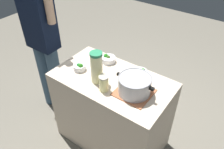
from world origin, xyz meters
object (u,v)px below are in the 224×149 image
object	(u,v)px
cooking_pot	(135,85)
broccoli_bowl_back	(140,73)
broccoli_bowl_center	(108,59)
person_cook	(43,42)
lemonade_pitcher	(97,67)
mason_jar	(104,83)
broccoli_bowl_front	(80,67)

from	to	relation	value
cooking_pot	broccoli_bowl_back	size ratio (longest dim) A/B	2.54
broccoli_bowl_center	person_cook	size ratio (longest dim) A/B	0.08
lemonade_pitcher	broccoli_bowl_back	xyz separation A→B (m)	(-0.27, -0.30, -0.12)
cooking_pot	lemonade_pitcher	distance (m)	0.36
cooking_pot	person_cook	distance (m)	1.18
mason_jar	broccoli_bowl_front	bearing A→B (deg)	-14.39
broccoli_bowl_center	person_cook	bearing A→B (deg)	15.84
broccoli_bowl_front	person_cook	world-z (taller)	person_cook
broccoli_bowl_center	cooking_pot	bearing A→B (deg)	151.78
broccoli_bowl_front	mason_jar	bearing A→B (deg)	165.61
broccoli_bowl_front	person_cook	xyz separation A→B (m)	(0.59, -0.06, 0.05)
mason_jar	broccoli_bowl_back	size ratio (longest dim) A/B	1.07
broccoli_bowl_center	person_cook	xyz separation A→B (m)	(0.73, 0.21, 0.05)
broccoli_bowl_front	broccoli_bowl_back	bearing A→B (deg)	-152.53
cooking_pot	broccoli_bowl_center	distance (m)	0.52
cooking_pot	mason_jar	xyz separation A→B (m)	(0.23, 0.12, -0.02)
broccoli_bowl_center	lemonade_pitcher	bearing A→B (deg)	108.92
mason_jar	broccoli_bowl_front	size ratio (longest dim) A/B	1.25
mason_jar	cooking_pot	bearing A→B (deg)	-151.81
cooking_pot	broccoli_bowl_front	size ratio (longest dim) A/B	2.95
cooking_pot	broccoli_bowl_back	world-z (taller)	cooking_pot
broccoli_bowl_front	broccoli_bowl_back	xyz separation A→B (m)	(-0.51, -0.27, -0.00)
lemonade_pitcher	broccoli_bowl_center	world-z (taller)	lemonade_pitcher
cooking_pot	mason_jar	bearing A→B (deg)	28.19
person_cook	lemonade_pitcher	bearing A→B (deg)	173.42
mason_jar	broccoli_bowl_center	xyz separation A→B (m)	(0.23, -0.36, -0.04)
cooking_pot	broccoli_bowl_back	distance (m)	0.26
broccoli_bowl_front	broccoli_bowl_back	distance (m)	0.58
mason_jar	broccoli_bowl_front	world-z (taller)	mason_jar
broccoli_bowl_center	broccoli_bowl_back	xyz separation A→B (m)	(-0.37, 0.00, -0.00)
broccoli_bowl_front	broccoli_bowl_center	size ratio (longest dim) A/B	0.84
lemonade_pitcher	broccoli_bowl_back	size ratio (longest dim) A/B	2.19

